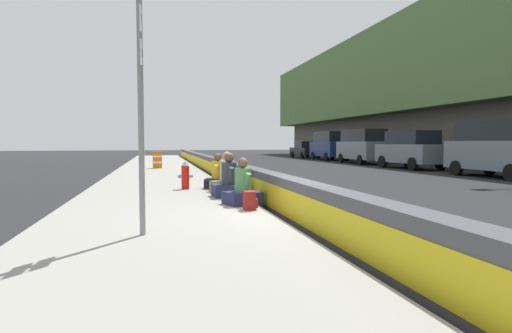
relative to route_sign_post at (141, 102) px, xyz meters
name	(u,v)px	position (x,y,z in m)	size (l,w,h in m)	color
ground_plane	(295,221)	(1.27, -2.94, -2.21)	(160.00, 160.00, 0.00)	#232326
sidewalk_strip	(161,223)	(1.27, -0.29, -2.14)	(80.00, 4.40, 0.14)	gray
jersey_barrier	(295,200)	(1.27, -2.94, -1.79)	(76.00, 0.45, 0.85)	#47474C
route_sign_post	(141,102)	(0.00, 0.00, 0.00)	(0.44, 0.09, 3.60)	gray
fire_hydrant	(185,175)	(6.35, -1.07, -1.62)	(0.26, 0.46, 0.88)	red
seated_person_foreground	(243,190)	(2.80, -2.17, -1.73)	(0.86, 0.94, 1.09)	#23284C
seated_person_middle	(229,183)	(4.26, -2.09, -1.70)	(0.76, 0.87, 1.18)	#23284C
seated_person_rear	(227,179)	(5.32, -2.22, -1.70)	(0.91, 1.00, 1.18)	#706651
seated_person_far	(218,177)	(6.44, -2.10, -1.73)	(0.86, 0.94, 1.10)	black
backpack	(250,201)	(1.99, -2.16, -1.88)	(0.32, 0.28, 0.40)	maroon
construction_barrel	(157,160)	(17.36, -0.23, -1.59)	(0.54, 0.54, 0.95)	orange
parked_car_third	(501,148)	(8.82, -15.18, -0.86)	(5.13, 2.16, 2.56)	slate
parked_car_fourth	(411,149)	(15.40, -15.05, -1.03)	(4.85, 2.17, 2.28)	slate
parked_car_midline	(362,146)	(21.66, -15.16, -0.86)	(5.14, 2.18, 2.56)	slate
parked_car_far	(330,145)	(27.97, -15.27, -0.86)	(5.15, 2.21, 2.56)	navy
parked_car_farther	(305,150)	(33.87, -15.10, -1.35)	(4.53, 2.01, 1.71)	black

